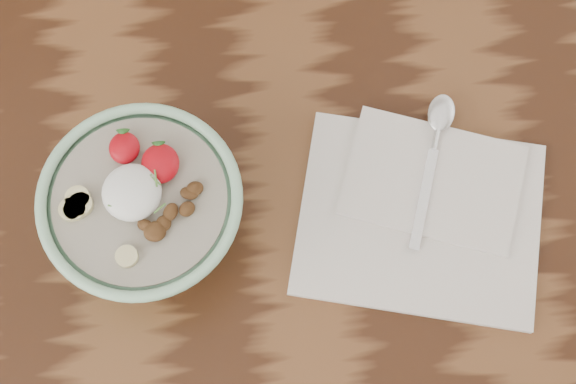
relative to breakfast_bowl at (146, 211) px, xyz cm
name	(u,v)px	position (x,y,z in cm)	size (l,w,h in cm)	color
table	(212,210)	(5.64, 4.19, -16.20)	(160.00, 90.00, 75.00)	#341A0D
breakfast_bowl	(146,211)	(0.00, 0.00, 0.00)	(20.37, 20.37, 13.72)	#9CD1AA
napkin	(422,210)	(29.49, -1.34, -6.22)	(30.96, 27.39, 1.62)	silver
spoon	(437,134)	(32.24, 6.98, -4.87)	(8.28, 18.25, 0.98)	silver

